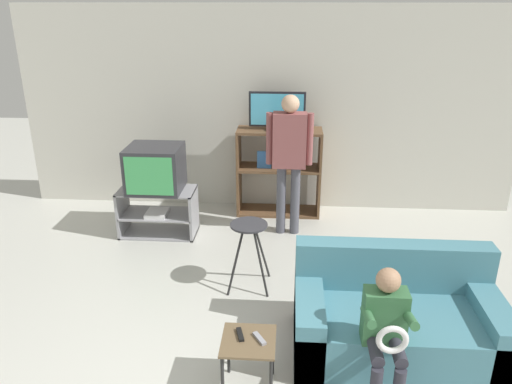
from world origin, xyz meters
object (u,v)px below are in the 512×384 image
Objects in this scene: snack_table at (249,348)px; person_standing_adult at (289,152)px; remote_control_black at (240,334)px; person_seated_child at (386,326)px; remote_control_white at (259,338)px; television_flat at (277,112)px; folding_stool at (249,236)px; couch at (396,319)px; television_main at (155,168)px; media_shelf at (279,171)px; tv_stand at (158,212)px.

person_standing_adult is at bearing 84.54° from snack_table.
person_seated_child reaches higher than remote_control_black.
remote_control_black is 0.14m from remote_control_white.
television_flat is 3.36m from snack_table.
folding_stool is 1.53m from couch.
person_seated_child is at bearing -15.91° from remote_control_black.
television_flat reaches higher than remote_control_black.
television_flat reaches higher than television_main.
television_main is 2.78m from remote_control_black.
folding_stool is 0.42× the size of couch.
person_standing_adult is (0.13, -0.60, 0.44)m from media_shelf.
folding_stool is (-0.20, -1.82, -0.80)m from television_flat.
remote_control_white is (0.14, -0.03, 0.00)m from remote_control_black.
television_main is at bearing 117.14° from snack_table.
folding_stool is at bearing 66.00° from remote_control_white.
person_seated_child is (1.00, -0.01, 0.12)m from remote_control_black.
remote_control_white is at bearing -93.84° from person_standing_adult.
media_shelf is 0.77m from television_flat.
couch is 2.38m from person_standing_adult.
tv_stand is 1.63m from folding_stool.
television_flat is at bearing 88.39° from snack_table.
folding_stool is at bearing -106.38° from person_standing_adult.
person_seated_child reaches higher than tv_stand.
remote_control_white is 0.09× the size of couch.
person_seated_child is (0.69, -2.59, -0.45)m from person_standing_adult.
person_standing_adult is at bearing -77.81° from media_shelf.
snack_table is (-0.12, -3.22, -0.21)m from media_shelf.
remote_control_white is (1.36, -2.48, 0.16)m from tv_stand.
snack_table is 2.72m from person_standing_adult.
person_standing_adult reaches higher than person_seated_child.
person_seated_child is at bearing -47.85° from tv_stand.
couch reaches higher than snack_table.
person_seated_child is (0.81, -3.19, -0.01)m from media_shelf.
media_shelf is 7.79× the size of remote_control_white.
folding_stool is at bearing -96.32° from television_flat.
snack_table is at bearing -177.83° from person_seated_child.
television_flat is (-0.03, -0.01, 0.77)m from media_shelf.
tv_stand is 1.33× the size of folding_stool.
television_flat reaches higher than remote_control_white.
media_shelf is (1.41, 0.72, -0.25)m from television_main.
television_flat is (1.38, 0.71, 0.53)m from television_main.
couch is (1.24, -0.85, -0.28)m from folding_stool.
folding_stool reaches higher than tv_stand.
tv_stand is 1.28× the size of television_flat.
remote_control_black is at bearing 179.58° from person_seated_child.
television_flat is at bearing 58.07° from remote_control_white.
remote_control_white is at bearing -90.84° from media_shelf.
couch is at bearing -69.45° from media_shelf.
media_shelf reaches higher than television_main.
remote_control_white is at bearing -82.33° from folding_stool.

